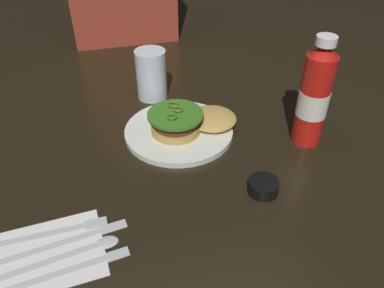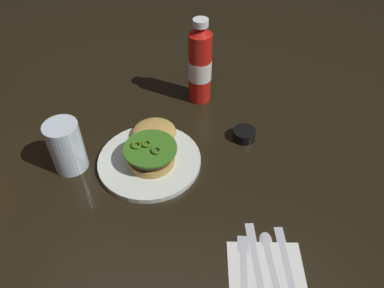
{
  "view_description": "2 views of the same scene",
  "coord_description": "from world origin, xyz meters",
  "px_view_note": "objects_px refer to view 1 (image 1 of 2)",
  "views": [
    {
      "loc": [
        -0.15,
        -0.69,
        0.5
      ],
      "look_at": [
        -0.0,
        -0.14,
        0.06
      ],
      "focal_mm": 35.71,
      "sensor_mm": 36.0,
      "label": 1
    },
    {
      "loc": [
        -0.59,
        -0.17,
        0.65
      ],
      "look_at": [
        0.01,
        -0.11,
        0.06
      ],
      "focal_mm": 35.17,
      "sensor_mm": 36.0,
      "label": 2
    }
  ],
  "objects_px": {
    "dinner_plate": "(178,131)",
    "water_glass": "(151,74)",
    "steak_knife": "(69,239)",
    "fork_utensil": "(62,229)",
    "spoon_utensil": "(72,252)",
    "butter_knife": "(71,268)",
    "ketchup_bottle": "(314,97)",
    "condiment_cup": "(263,186)",
    "burger_sandwich": "(190,121)",
    "napkin": "(52,253)"
  },
  "relations": [
    {
      "from": "dinner_plate",
      "to": "water_glass",
      "type": "relative_size",
      "value": 1.94
    },
    {
      "from": "steak_knife",
      "to": "fork_utensil",
      "type": "bearing_deg",
      "value": 113.54
    },
    {
      "from": "spoon_utensil",
      "to": "fork_utensil",
      "type": "height_order",
      "value": "same"
    },
    {
      "from": "butter_knife",
      "to": "ketchup_bottle",
      "type": "bearing_deg",
      "value": 22.42
    },
    {
      "from": "spoon_utensil",
      "to": "steak_knife",
      "type": "distance_m",
      "value": 0.03
    },
    {
      "from": "ketchup_bottle",
      "to": "condiment_cup",
      "type": "distance_m",
      "value": 0.22
    },
    {
      "from": "burger_sandwich",
      "to": "condiment_cup",
      "type": "relative_size",
      "value": 3.56
    },
    {
      "from": "burger_sandwich",
      "to": "napkin",
      "type": "relative_size",
      "value": 1.28
    },
    {
      "from": "burger_sandwich",
      "to": "steak_knife",
      "type": "distance_m",
      "value": 0.36
    },
    {
      "from": "ketchup_bottle",
      "to": "water_glass",
      "type": "height_order",
      "value": "ketchup_bottle"
    },
    {
      "from": "condiment_cup",
      "to": "fork_utensil",
      "type": "height_order",
      "value": "condiment_cup"
    },
    {
      "from": "condiment_cup",
      "to": "spoon_utensil",
      "type": "xyz_separation_m",
      "value": [
        -0.34,
        -0.05,
        -0.01
      ]
    },
    {
      "from": "spoon_utensil",
      "to": "fork_utensil",
      "type": "distance_m",
      "value": 0.05
    },
    {
      "from": "dinner_plate",
      "to": "butter_knife",
      "type": "xyz_separation_m",
      "value": [
        -0.24,
        -0.3,
        -0.0
      ]
    },
    {
      "from": "ketchup_bottle",
      "to": "butter_knife",
      "type": "distance_m",
      "value": 0.55
    },
    {
      "from": "fork_utensil",
      "to": "steak_knife",
      "type": "bearing_deg",
      "value": -66.46
    },
    {
      "from": "condiment_cup",
      "to": "spoon_utensil",
      "type": "relative_size",
      "value": 0.28
    },
    {
      "from": "fork_utensil",
      "to": "napkin",
      "type": "bearing_deg",
      "value": -109.73
    },
    {
      "from": "water_glass",
      "to": "condiment_cup",
      "type": "relative_size",
      "value": 2.2
    },
    {
      "from": "dinner_plate",
      "to": "spoon_utensil",
      "type": "xyz_separation_m",
      "value": [
        -0.24,
        -0.27,
        -0.0
      ]
    },
    {
      "from": "dinner_plate",
      "to": "napkin",
      "type": "bearing_deg",
      "value": -135.33
    },
    {
      "from": "water_glass",
      "to": "steak_knife",
      "type": "height_order",
      "value": "water_glass"
    },
    {
      "from": "condiment_cup",
      "to": "napkin",
      "type": "bearing_deg",
      "value": -173.54
    },
    {
      "from": "dinner_plate",
      "to": "fork_utensil",
      "type": "distance_m",
      "value": 0.33
    },
    {
      "from": "ketchup_bottle",
      "to": "water_glass",
      "type": "relative_size",
      "value": 1.9
    },
    {
      "from": "condiment_cup",
      "to": "fork_utensil",
      "type": "relative_size",
      "value": 0.31
    },
    {
      "from": "burger_sandwich",
      "to": "fork_utensil",
      "type": "bearing_deg",
      "value": -141.82
    },
    {
      "from": "ketchup_bottle",
      "to": "water_glass",
      "type": "bearing_deg",
      "value": 136.24
    },
    {
      "from": "fork_utensil",
      "to": "water_glass",
      "type": "bearing_deg",
      "value": 60.53
    },
    {
      "from": "napkin",
      "to": "water_glass",
      "type": "bearing_deg",
      "value": 61.39
    },
    {
      "from": "ketchup_bottle",
      "to": "condiment_cup",
      "type": "relative_size",
      "value": 4.17
    },
    {
      "from": "napkin",
      "to": "spoon_utensil",
      "type": "xyz_separation_m",
      "value": [
        0.03,
        -0.01,
        0.0
      ]
    },
    {
      "from": "burger_sandwich",
      "to": "dinner_plate",
      "type": "bearing_deg",
      "value": 172.01
    },
    {
      "from": "condiment_cup",
      "to": "steak_knife",
      "type": "relative_size",
      "value": 0.26
    },
    {
      "from": "burger_sandwich",
      "to": "water_glass",
      "type": "xyz_separation_m",
      "value": [
        -0.05,
        0.18,
        0.03
      ]
    },
    {
      "from": "water_glass",
      "to": "fork_utensil",
      "type": "xyz_separation_m",
      "value": [
        -0.23,
        -0.4,
        -0.06
      ]
    },
    {
      "from": "condiment_cup",
      "to": "butter_knife",
      "type": "distance_m",
      "value": 0.35
    },
    {
      "from": "steak_knife",
      "to": "ketchup_bottle",
      "type": "bearing_deg",
      "value": 16.59
    },
    {
      "from": "dinner_plate",
      "to": "napkin",
      "type": "height_order",
      "value": "dinner_plate"
    },
    {
      "from": "dinner_plate",
      "to": "burger_sandwich",
      "type": "height_order",
      "value": "burger_sandwich"
    },
    {
      "from": "dinner_plate",
      "to": "ketchup_bottle",
      "type": "xyz_separation_m",
      "value": [
        0.26,
        -0.1,
        0.1
      ]
    },
    {
      "from": "ketchup_bottle",
      "to": "steak_knife",
      "type": "bearing_deg",
      "value": -163.41
    },
    {
      "from": "ketchup_bottle",
      "to": "butter_knife",
      "type": "height_order",
      "value": "ketchup_bottle"
    },
    {
      "from": "ketchup_bottle",
      "to": "fork_utensil",
      "type": "xyz_separation_m",
      "value": [
        -0.51,
        -0.13,
        -0.1
      ]
    },
    {
      "from": "napkin",
      "to": "burger_sandwich",
      "type": "bearing_deg",
      "value": 41.68
    },
    {
      "from": "spoon_utensil",
      "to": "fork_utensil",
      "type": "xyz_separation_m",
      "value": [
        -0.02,
        0.05,
        0.0
      ]
    },
    {
      "from": "burger_sandwich",
      "to": "condiment_cup",
      "type": "bearing_deg",
      "value": -69.23
    },
    {
      "from": "fork_utensil",
      "to": "ketchup_bottle",
      "type": "bearing_deg",
      "value": 13.73
    },
    {
      "from": "spoon_utensil",
      "to": "napkin",
      "type": "bearing_deg",
      "value": 164.11
    },
    {
      "from": "water_glass",
      "to": "butter_knife",
      "type": "distance_m",
      "value": 0.53
    }
  ]
}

